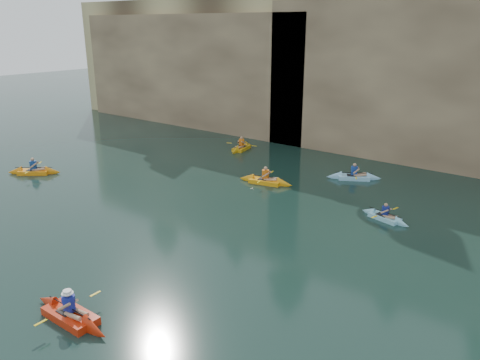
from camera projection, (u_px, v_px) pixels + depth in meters
The scene contains 12 objects.
ground at pixel (168, 295), 16.89m from camera, with size 160.00×160.00×0.00m, color black.
cliff at pixel (434, 67), 37.58m from camera, with size 70.00×16.00×12.00m, color tan.
cliff_slab_west at pixel (189, 69), 43.76m from camera, with size 26.00×2.40×10.56m, color tan.
cliff_slab_center at pixel (432, 81), 30.95m from camera, with size 24.00×2.40×11.40m, color tan.
sea_cave_west at pixel (201, 107), 43.16m from camera, with size 4.50×1.00×4.00m, color black.
sea_cave_center at pixel (340, 132), 35.22m from camera, with size 3.50×1.00×3.20m, color black.
main_kayaker at pixel (70, 315), 15.42m from camera, with size 3.66×2.47×1.36m.
kayaker_orange at pixel (265, 181), 28.65m from camera, with size 3.56×2.54×1.33m.
kayaker_ltblue_near at pixel (385, 217), 23.35m from camera, with size 2.83×2.12×1.08m.
kayaker_yellow at pixel (242, 148), 36.31m from camera, with size 2.53×3.29×1.32m.
kayaker_ltblue_mid at pixel (354, 177), 29.42m from camera, with size 3.32×2.41×1.30m.
kayaker_extra_west at pixel (34, 171), 30.47m from camera, with size 3.17×2.74×1.35m.
Camera 1 is at (11.01, -10.09, 9.29)m, focal length 35.00 mm.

